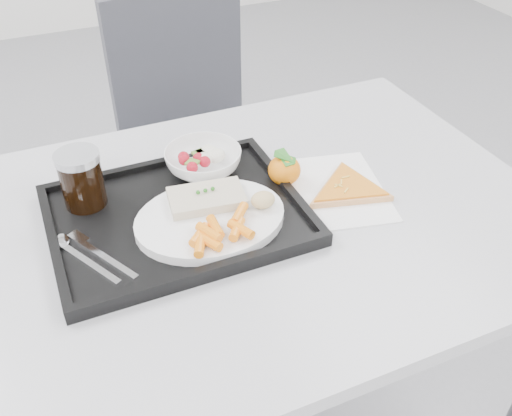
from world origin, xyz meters
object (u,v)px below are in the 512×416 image
salad_bowl (203,161)px  pizza_slice (348,188)px  dinner_plate (210,219)px  cola_glass (81,178)px  tray (177,216)px  chair (193,132)px  tangerine (284,170)px  table (230,246)px

salad_bowl → pizza_slice: size_ratio=0.65×
dinner_plate → cola_glass: cola_glass is taller
cola_glass → pizza_slice: bearing=-17.4°
tray → cola_glass: cola_glass is taller
chair → salad_bowl: (-0.14, -0.53, 0.25)m
dinner_plate → pizza_slice: dinner_plate is taller
dinner_plate → chair: bearing=75.2°
cola_glass → tray: bearing=-34.2°
dinner_plate → cola_glass: size_ratio=2.50×
tray → dinner_plate: dinner_plate is taller
chair → tray: bearing=-109.7°
chair → pizza_slice: (0.10, -0.70, 0.22)m
tangerine → table: bearing=-157.4°
table → tray: (-0.09, 0.03, 0.08)m
pizza_slice → dinner_plate: bearing=179.7°
tangerine → dinner_plate: bearing=-158.0°
tray → cola_glass: (-0.14, 0.10, 0.06)m
table → chair: chair is taller
dinner_plate → salad_bowl: (0.04, 0.16, 0.01)m
table → dinner_plate: dinner_plate is taller
table → tangerine: (0.14, 0.06, 0.10)m
tray → salad_bowl: (0.09, 0.11, 0.03)m
salad_bowl → table: bearing=-91.5°
table → tray: bearing=158.4°
tray → tangerine: bearing=5.9°
tangerine → pizza_slice: (0.10, -0.07, -0.02)m
pizza_slice → tray: bearing=171.3°
dinner_plate → cola_glass: (-0.19, 0.15, 0.05)m
salad_bowl → dinner_plate: bearing=-105.3°
dinner_plate → tangerine: 0.19m
table → salad_bowl: salad_bowl is taller
tray → dinner_plate: size_ratio=1.67×
cola_glass → tangerine: bearing=-11.3°
table → tangerine: 0.18m
salad_bowl → chair: bearing=75.4°
salad_bowl → pizza_slice: (0.24, -0.16, -0.03)m
cola_glass → tangerine: cola_glass is taller
chair → dinner_plate: bearing=-104.8°
chair → tray: chair is taller
salad_bowl → pizza_slice: 0.29m
salad_bowl → cola_glass: bearing=-176.6°
tray → tangerine: 0.23m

